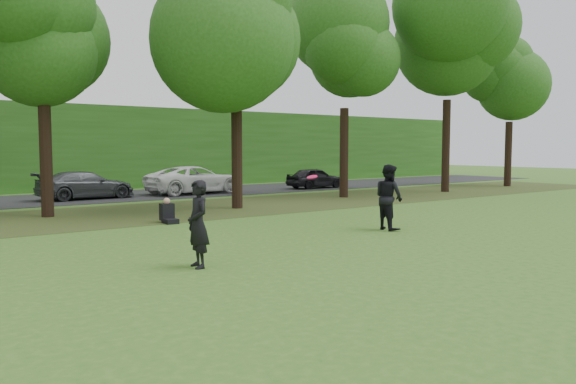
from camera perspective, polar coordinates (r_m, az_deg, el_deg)
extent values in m
plane|color=#2D5C1C|center=(11.19, 10.63, -8.39)|extent=(120.00, 120.00, 0.00)
cube|color=#3F3616|center=(22.05, -15.05, -2.10)|extent=(60.00, 7.00, 0.01)
cube|color=black|center=(29.60, -20.77, -0.58)|extent=(70.00, 7.00, 0.02)
cube|color=#245117|center=(35.31, -23.57, 4.16)|extent=(70.00, 3.00, 5.00)
imported|color=black|center=(11.75, -9.13, -3.24)|extent=(0.51, 0.71, 1.82)
imported|color=black|center=(17.25, 10.20, -0.52)|extent=(0.89, 1.07, 1.99)
imported|color=#3B3E42|center=(28.83, -19.86, 0.67)|extent=(4.72, 2.14, 1.34)
imported|color=white|center=(30.79, -9.44, 1.24)|extent=(5.49, 2.84, 1.48)
imported|color=black|center=(34.42, 2.74, 1.44)|extent=(3.68, 1.49, 1.25)
cylinder|color=#E71359|center=(14.29, 2.47, 1.54)|extent=(0.38, 0.38, 0.12)
cube|color=black|center=(18.86, -11.86, -2.91)|extent=(0.42, 0.57, 0.16)
cube|color=black|center=(19.08, -12.20, -1.98)|extent=(0.43, 0.36, 0.56)
sphere|color=tan|center=(19.04, -12.22, -0.91)|extent=(0.22, 0.22, 0.22)
cylinder|color=black|center=(21.87, -23.37, 3.02)|extent=(0.44, 0.44, 4.12)
sphere|color=#245117|center=(22.30, -23.77, 15.45)|extent=(5.80, 5.80, 5.80)
cylinder|color=black|center=(23.07, -5.22, 4.06)|extent=(0.44, 0.44, 4.62)
sphere|color=#245117|center=(23.65, -5.32, 17.23)|extent=(6.60, 6.60, 6.60)
cylinder|color=black|center=(28.26, 5.71, 3.96)|extent=(0.44, 0.44, 4.45)
sphere|color=#245117|center=(28.69, 5.80, 14.40)|extent=(6.20, 6.20, 6.20)
cylinder|color=black|center=(32.88, 15.75, 4.51)|extent=(0.44, 0.44, 5.17)
sphere|color=#245117|center=(33.45, 15.98, 14.89)|extent=(7.40, 7.40, 7.40)
cylinder|color=black|center=(38.93, 21.46, 3.60)|extent=(0.44, 0.44, 4.16)
sphere|color=#245117|center=(39.18, 21.67, 10.71)|extent=(5.60, 5.60, 5.60)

